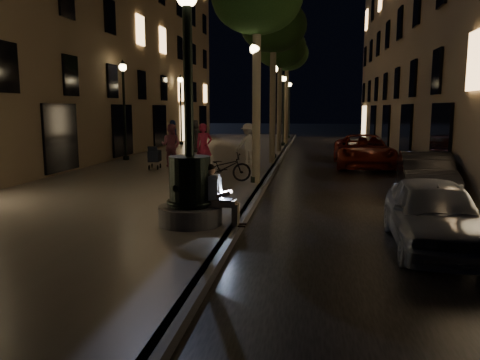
% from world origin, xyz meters
% --- Properties ---
extents(ground, '(120.00, 120.00, 0.00)m').
position_xyz_m(ground, '(0.00, 15.00, 0.00)').
color(ground, black).
rests_on(ground, ground).
extents(cobble_lane, '(6.00, 45.00, 0.02)m').
position_xyz_m(cobble_lane, '(3.00, 15.00, 0.01)').
color(cobble_lane, black).
rests_on(cobble_lane, ground).
extents(promenade, '(8.00, 45.00, 0.20)m').
position_xyz_m(promenade, '(-4.00, 15.00, 0.10)').
color(promenade, slate).
rests_on(promenade, ground).
extents(curb_strip, '(0.25, 45.00, 0.20)m').
position_xyz_m(curb_strip, '(0.00, 15.00, 0.10)').
color(curb_strip, '#59595B').
rests_on(curb_strip, ground).
extents(building_left, '(8.00, 36.00, 15.00)m').
position_xyz_m(building_left, '(-12.00, 18.00, 7.50)').
color(building_left, '#857053').
rests_on(building_left, ground).
extents(fountain_lamppost, '(1.40, 1.40, 5.21)m').
position_xyz_m(fountain_lamppost, '(-1.00, 2.00, 1.21)').
color(fountain_lamppost, '#59595B').
rests_on(fountain_lamppost, promenade).
extents(seated_man_laptop, '(0.97, 0.33, 1.34)m').
position_xyz_m(seated_man_laptop, '(-0.39, 2.00, 0.91)').
color(seated_man_laptop, gray).
rests_on(seated_man_laptop, promenade).
extents(tree_second, '(3.00, 3.00, 7.40)m').
position_xyz_m(tree_second, '(-0.20, 14.00, 6.33)').
color(tree_second, '#6B604C').
rests_on(tree_second, promenade).
extents(tree_third, '(3.00, 3.00, 7.20)m').
position_xyz_m(tree_third, '(-0.30, 20.00, 6.14)').
color(tree_third, '#6B604C').
rests_on(tree_third, promenade).
extents(tree_far, '(3.00, 3.00, 7.50)m').
position_xyz_m(tree_far, '(-0.22, 26.00, 6.43)').
color(tree_far, '#6B604C').
rests_on(tree_far, promenade).
extents(lamp_curb_a, '(0.36, 0.36, 4.81)m').
position_xyz_m(lamp_curb_a, '(-0.30, 8.00, 3.24)').
color(lamp_curb_a, black).
rests_on(lamp_curb_a, promenade).
extents(lamp_curb_b, '(0.36, 0.36, 4.81)m').
position_xyz_m(lamp_curb_b, '(-0.30, 16.00, 3.24)').
color(lamp_curb_b, black).
rests_on(lamp_curb_b, promenade).
extents(lamp_curb_c, '(0.36, 0.36, 4.81)m').
position_xyz_m(lamp_curb_c, '(-0.30, 24.00, 3.24)').
color(lamp_curb_c, black).
rests_on(lamp_curb_c, promenade).
extents(lamp_curb_d, '(0.36, 0.36, 4.81)m').
position_xyz_m(lamp_curb_d, '(-0.30, 32.00, 3.24)').
color(lamp_curb_d, black).
rests_on(lamp_curb_d, promenade).
extents(lamp_left_b, '(0.36, 0.36, 4.81)m').
position_xyz_m(lamp_left_b, '(-7.40, 14.00, 3.24)').
color(lamp_left_b, black).
rests_on(lamp_left_b, promenade).
extents(lamp_left_c, '(0.36, 0.36, 4.81)m').
position_xyz_m(lamp_left_c, '(-7.40, 24.00, 3.24)').
color(lamp_left_c, black).
rests_on(lamp_left_c, promenade).
extents(stroller, '(0.54, 1.07, 1.07)m').
position_xyz_m(stroller, '(-4.86, 10.88, 0.74)').
color(stroller, black).
rests_on(stroller, promenade).
extents(car_front, '(1.82, 4.11, 1.38)m').
position_xyz_m(car_front, '(4.00, 1.61, 0.69)').
color(car_front, '#A0A2A8').
rests_on(car_front, ground).
extents(car_second, '(1.89, 4.33, 1.39)m').
position_xyz_m(car_second, '(5.10, 7.12, 0.69)').
color(car_second, black).
rests_on(car_second, ground).
extents(car_third, '(2.53, 5.44, 1.51)m').
position_xyz_m(car_third, '(4.00, 14.49, 0.75)').
color(car_third, '#9C2513').
rests_on(car_third, ground).
extents(pedestrian_red, '(0.83, 0.77, 1.91)m').
position_xyz_m(pedestrian_red, '(-2.72, 10.78, 1.16)').
color(pedestrian_red, '#B12344').
rests_on(pedestrian_red, promenade).
extents(pedestrian_pink, '(0.98, 0.80, 1.84)m').
position_xyz_m(pedestrian_pink, '(-4.43, 11.83, 1.12)').
color(pedestrian_pink, '#C66987').
rests_on(pedestrian_pink, promenade).
extents(pedestrian_white, '(1.38, 1.22, 1.85)m').
position_xyz_m(pedestrian_white, '(-1.20, 13.00, 1.13)').
color(pedestrian_white, white).
rests_on(pedestrian_white, promenade).
extents(pedestrian_blue, '(0.88, 1.21, 1.91)m').
position_xyz_m(pedestrian_blue, '(-5.54, 15.83, 1.16)').
color(pedestrian_blue, '#283E93').
rests_on(pedestrian_blue, promenade).
extents(pedestrian_dark, '(0.64, 0.94, 1.86)m').
position_xyz_m(pedestrian_dark, '(-5.11, 18.71, 1.13)').
color(pedestrian_dark, '#39393E').
rests_on(pedestrian_dark, promenade).
extents(bicycle, '(2.01, 1.24, 1.00)m').
position_xyz_m(bicycle, '(-1.36, 7.93, 0.70)').
color(bicycle, black).
rests_on(bicycle, promenade).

